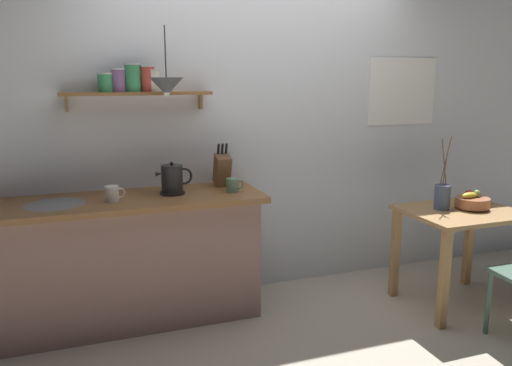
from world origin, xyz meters
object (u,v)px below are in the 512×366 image
dining_table (460,228)px  fruit_bowl (472,201)px  twig_vase (442,196)px  coffee_mug_spare (233,185)px  pendant_lamp (167,87)px  knife_block (222,169)px  electric_kettle (172,180)px  coffee_mug_by_sink (112,194)px

dining_table → fruit_bowl: size_ratio=3.27×
twig_vase → coffee_mug_spare: twig_vase is taller
dining_table → pendant_lamp: (-2.06, 0.50, 1.04)m
dining_table → knife_block: size_ratio=2.50×
dining_table → twig_vase: 0.28m
knife_block → electric_kettle: bearing=-163.4°
dining_table → coffee_mug_by_sink: (-2.45, 0.46, 0.35)m
fruit_bowl → coffee_mug_by_sink: size_ratio=1.88×
twig_vase → knife_block: size_ratio=1.67×
electric_kettle → coffee_mug_by_sink: 0.42m
fruit_bowl → twig_vase: twig_vase is taller
fruit_bowl → twig_vase: bearing=165.0°
dining_table → coffee_mug_by_sink: size_ratio=6.14×
twig_vase → coffee_mug_by_sink: (-2.32, 0.38, 0.12)m
dining_table → electric_kettle: electric_kettle is taller
fruit_bowl → knife_block: size_ratio=0.76×
coffee_mug_spare → fruit_bowl: bearing=-14.5°
coffee_mug_by_sink → fruit_bowl: bearing=-9.9°
fruit_bowl → knife_block: 1.87m
dining_table → twig_vase: (-0.13, 0.07, 0.24)m
electric_kettle → knife_block: knife_block is taller
knife_block → pendant_lamp: 0.75m
fruit_bowl → pendant_lamp: (-2.16, 0.48, 0.84)m
twig_vase → electric_kettle: size_ratio=2.13×
electric_kettle → coffee_mug_spare: 0.42m
coffee_mug_spare → twig_vase: bearing=-14.4°
coffee_mug_spare → pendant_lamp: bearing=174.8°
electric_kettle → pendant_lamp: (-0.03, -0.04, 0.64)m
coffee_mug_by_sink → coffee_mug_spare: coffee_mug_by_sink is taller
dining_table → twig_vase: bearing=150.0°
knife_block → coffee_mug_by_sink: (-0.80, -0.20, -0.08)m
fruit_bowl → twig_vase: (-0.23, 0.06, 0.04)m
dining_table → pendant_lamp: bearing=166.4°
dining_table → knife_block: knife_block is taller
pendant_lamp → coffee_mug_spare: bearing=-5.2°
dining_table → electric_kettle: bearing=165.1°
dining_table → coffee_mug_spare: coffee_mug_spare is taller
knife_block → coffee_mug_spare: knife_block is taller
electric_kettle → coffee_mug_by_sink: (-0.41, -0.08, -0.05)m
dining_table → fruit_bowl: (0.10, 0.01, 0.20)m
knife_block → pendant_lamp: (-0.42, -0.16, 0.61)m
knife_block → coffee_mug_spare: (0.02, -0.20, -0.08)m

